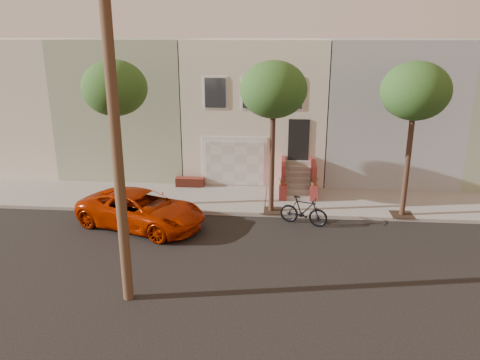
{
  "coord_description": "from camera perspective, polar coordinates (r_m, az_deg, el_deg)",
  "views": [
    {
      "loc": [
        1.31,
        -14.91,
        7.42
      ],
      "look_at": [
        -0.26,
        3.0,
        1.77
      ],
      "focal_mm": 34.93,
      "sensor_mm": 36.0,
      "label": 1
    }
  ],
  "objects": [
    {
      "name": "sidewalk",
      "position": [
        21.59,
        1.23,
        -2.45
      ],
      "size": [
        40.0,
        3.7,
        0.15
      ],
      "primitive_type": "cube",
      "color": "gray",
      "rests_on": "ground"
    },
    {
      "name": "pickup_truck",
      "position": [
        19.03,
        -11.94,
        -3.55
      ],
      "size": [
        5.73,
        4.04,
        1.45
      ],
      "primitive_type": "imported",
      "rotation": [
        0.0,
        0.0,
        1.22
      ],
      "color": "#AF2300",
      "rests_on": "ground"
    },
    {
      "name": "tree_mid",
      "position": [
        18.93,
        4.11,
        10.84
      ],
      "size": [
        2.7,
        2.57,
        6.3
      ],
      "color": "#2D2116",
      "rests_on": "sidewalk"
    },
    {
      "name": "ground",
      "position": [
        16.7,
        -0.02,
        -8.93
      ],
      "size": [
        90.0,
        90.0,
        0.0
      ],
      "primitive_type": "plane",
      "color": "black",
      "rests_on": "ground"
    },
    {
      "name": "tree_left",
      "position": [
        20.12,
        -15.08,
        10.69
      ],
      "size": [
        2.7,
        2.57,
        6.3
      ],
      "color": "#2D2116",
      "rests_on": "sidewalk"
    },
    {
      "name": "house_row",
      "position": [
        26.4,
        2.15,
        9.21
      ],
      "size": [
        33.1,
        11.7,
        7.0
      ],
      "color": "beige",
      "rests_on": "sidewalk"
    },
    {
      "name": "tree_right",
      "position": [
        19.63,
        20.64,
        10.02
      ],
      "size": [
        2.7,
        2.57,
        6.3
      ],
      "color": "#2D2116",
      "rests_on": "sidewalk"
    },
    {
      "name": "motorcycle",
      "position": [
        19.03,
        7.77,
        -3.74
      ],
      "size": [
        2.06,
        1.17,
        1.19
      ],
      "primitive_type": "imported",
      "rotation": [
        0.0,
        0.0,
        1.24
      ],
      "color": "black",
      "rests_on": "ground"
    }
  ]
}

